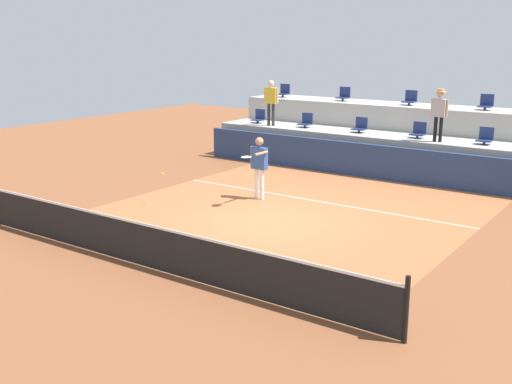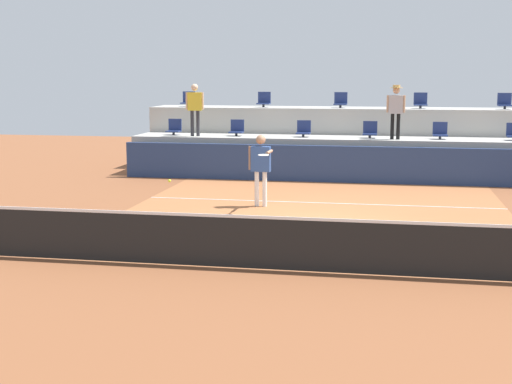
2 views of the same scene
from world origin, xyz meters
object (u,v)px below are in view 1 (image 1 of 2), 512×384
at_px(stadium_chair_lower_far_left, 259,117).
at_px(stadium_chair_lower_left, 306,121).
at_px(stadium_chair_upper_left, 344,95).
at_px(stadium_chair_upper_right, 486,103).
at_px(stadium_chair_lower_right, 485,137).
at_px(stadium_chair_upper_center, 410,99).
at_px(tennis_player, 259,161).
at_px(spectator_leaning_on_rail, 271,99).
at_px(spectator_with_hat, 439,110).
at_px(stadium_chair_lower_mid_right, 419,131).
at_px(stadium_chair_upper_far_left, 284,92).
at_px(stadium_chair_lower_mid_left, 360,126).
at_px(tennis_ball, 162,174).

height_order(stadium_chair_lower_far_left, stadium_chair_lower_left, same).
bearing_deg(stadium_chair_upper_left, stadium_chair_upper_right, 0.00).
xyz_separation_m(stadium_chair_lower_right, stadium_chair_upper_center, (-3.18, 1.80, 0.85)).
bearing_deg(stadium_chair_lower_right, stadium_chair_lower_far_left, 180.00).
relative_size(tennis_player, spectator_leaning_on_rail, 1.06).
xyz_separation_m(stadium_chair_lower_left, stadium_chair_upper_center, (3.21, 1.80, 0.85)).
height_order(stadium_chair_lower_left, spectator_with_hat, spectator_with_hat).
distance_m(stadium_chair_lower_left, spectator_leaning_on_rail, 1.56).
xyz_separation_m(stadium_chair_lower_mid_right, stadium_chair_upper_far_left, (-6.39, 1.80, 0.85)).
xyz_separation_m(stadium_chair_lower_mid_left, spectator_with_hat, (2.85, -0.38, 0.79)).
bearing_deg(stadium_chair_upper_center, stadium_chair_upper_far_left, 180.00).
height_order(stadium_chair_lower_right, tennis_player, stadium_chair_lower_right).
relative_size(stadium_chair_lower_right, stadium_chair_upper_right, 1.00).
relative_size(stadium_chair_lower_mid_right, tennis_player, 0.29).
xyz_separation_m(stadium_chair_upper_right, tennis_ball, (-5.69, -9.51, -1.40)).
bearing_deg(stadium_chair_upper_center, stadium_chair_upper_right, 0.00).
relative_size(stadium_chair_lower_far_left, stadium_chair_upper_far_left, 1.00).
relative_size(stadium_chair_upper_far_left, spectator_leaning_on_rail, 0.31).
relative_size(stadium_chair_lower_far_left, stadium_chair_upper_right, 1.00).
bearing_deg(stadium_chair_lower_right, spectator_leaning_on_rail, -177.14).
distance_m(stadium_chair_lower_far_left, stadium_chair_upper_center, 5.67).
xyz_separation_m(stadium_chair_lower_left, tennis_ball, (0.15, -7.71, -0.55)).
bearing_deg(stadium_chair_lower_far_left, stadium_chair_upper_right, 12.77).
relative_size(stadium_chair_lower_mid_right, spectator_with_hat, 0.32).
bearing_deg(stadium_chair_upper_center, stadium_chair_lower_left, -150.68).
bearing_deg(tennis_ball, stadium_chair_lower_mid_left, 75.29).
height_order(stadium_chair_upper_left, tennis_ball, stadium_chair_upper_left).
height_order(stadium_chair_upper_center, spectator_with_hat, spectator_with_hat).
relative_size(stadium_chair_lower_far_left, stadium_chair_upper_left, 1.00).
xyz_separation_m(stadium_chair_upper_left, spectator_leaning_on_rail, (-1.86, -2.18, -0.06)).
bearing_deg(spectator_leaning_on_rail, stadium_chair_upper_left, 49.60).
xyz_separation_m(stadium_chair_lower_left, stadium_chair_lower_mid_right, (4.26, 0.00, 0.00)).
distance_m(stadium_chair_upper_center, spectator_with_hat, 2.84).
bearing_deg(stadium_chair_lower_far_left, stadium_chair_upper_far_left, 90.82).
bearing_deg(stadium_chair_upper_left, stadium_chair_lower_mid_right, -26.01).
distance_m(stadium_chair_lower_right, tennis_ball, 9.93).
bearing_deg(stadium_chair_lower_left, stadium_chair_upper_center, 29.32).
bearing_deg(stadium_chair_upper_far_left, tennis_ball, -76.52).
bearing_deg(stadium_chair_upper_center, stadium_chair_lower_far_left, -161.27).
height_order(stadium_chair_lower_right, stadium_chair_upper_center, stadium_chair_upper_center).
distance_m(stadium_chair_lower_right, tennis_player, 7.23).
relative_size(spectator_leaning_on_rail, tennis_ball, 24.48).
relative_size(stadium_chair_lower_mid_left, stadium_chair_upper_left, 1.00).
height_order(stadium_chair_lower_mid_right, stadium_chair_upper_center, stadium_chair_upper_center).
height_order(tennis_player, spectator_with_hat, spectator_with_hat).
relative_size(stadium_chair_upper_left, tennis_player, 0.29).
relative_size(stadium_chair_lower_far_left, stadium_chair_upper_center, 1.00).
distance_m(stadium_chair_lower_far_left, spectator_leaning_on_rail, 1.20).
bearing_deg(stadium_chair_lower_far_left, stadium_chair_upper_left, 33.93).
bearing_deg(stadium_chair_lower_right, stadium_chair_lower_mid_right, 180.00).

